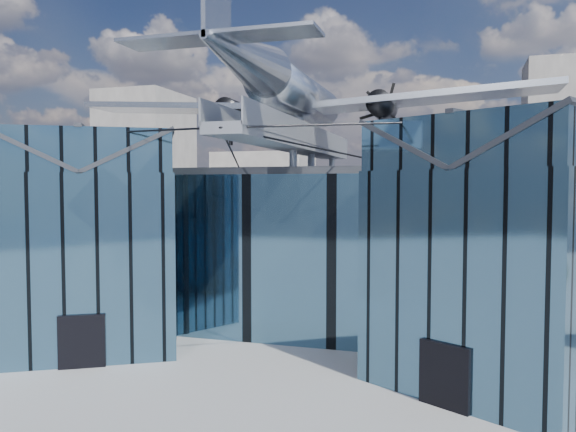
# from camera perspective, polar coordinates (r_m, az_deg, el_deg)

# --- Properties ---
(ground_plane) EXTENTS (120.00, 120.00, 0.00)m
(ground_plane) POSITION_cam_1_polar(r_m,az_deg,el_deg) (29.98, -1.15, -14.07)
(ground_plane) COLOR gray
(museum) EXTENTS (32.88, 24.50, 17.60)m
(museum) POSITION_cam_1_polar(r_m,az_deg,el_deg) (34.39, 1.86, -2.45)
(museum) COLOR #416884
(museum) RESTS_ON ground
(bg_towers) EXTENTS (77.00, 24.50, 26.00)m
(bg_towers) POSITION_cam_1_polar(r_m,az_deg,el_deg) (78.10, 11.49, 3.82)
(bg_towers) COLOR gray
(bg_towers) RESTS_ON ground
(tree_plaza_w) EXTENTS (4.16, 4.16, 5.61)m
(tree_plaza_w) POSITION_cam_1_polar(r_m,az_deg,el_deg) (38.01, -25.19, -4.85)
(tree_plaza_w) COLOR #382716
(tree_plaza_w) RESTS_ON ground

